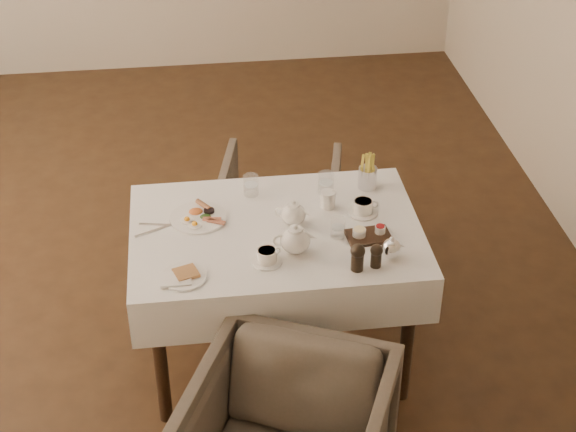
# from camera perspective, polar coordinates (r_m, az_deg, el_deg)

# --- Properties ---
(table) EXTENTS (1.28, 0.88, 0.75)m
(table) POSITION_cam_1_polar(r_m,az_deg,el_deg) (3.94, -0.77, -2.22)
(table) COLOR black
(table) RESTS_ON ground
(armchair_far) EXTENTS (0.75, 0.77, 0.59)m
(armchair_far) POSITION_cam_1_polar(r_m,az_deg,el_deg) (4.81, -0.49, 0.32)
(armchair_far) COLOR #4E4639
(armchair_far) RESTS_ON ground
(breakfast_plate) EXTENTS (0.26, 0.26, 0.03)m
(breakfast_plate) POSITION_cam_1_polar(r_m,az_deg,el_deg) (3.96, -5.79, -0.03)
(breakfast_plate) COLOR white
(breakfast_plate) RESTS_ON table
(side_plate) EXTENTS (0.19, 0.19, 0.02)m
(side_plate) POSITION_cam_1_polar(r_m,az_deg,el_deg) (3.61, -6.87, -3.93)
(side_plate) COLOR white
(side_plate) RESTS_ON table
(teapot_centre) EXTENTS (0.18, 0.16, 0.12)m
(teapot_centre) POSITION_cam_1_polar(r_m,az_deg,el_deg) (3.87, 0.35, 0.22)
(teapot_centre) COLOR white
(teapot_centre) RESTS_ON table
(teapot_front) EXTENTS (0.18, 0.14, 0.14)m
(teapot_front) POSITION_cam_1_polar(r_m,az_deg,el_deg) (3.70, 0.48, -1.46)
(teapot_front) COLOR white
(teapot_front) RESTS_ON table
(creamer) EXTENTS (0.07, 0.07, 0.08)m
(creamer) POSITION_cam_1_polar(r_m,az_deg,el_deg) (4.00, 2.59, 1.09)
(creamer) COLOR white
(creamer) RESTS_ON table
(teacup_near) EXTENTS (0.13, 0.13, 0.06)m
(teacup_near) POSITION_cam_1_polar(r_m,az_deg,el_deg) (3.66, -1.37, -2.65)
(teacup_near) COLOR white
(teacup_near) RESTS_ON table
(teacup_far) EXTENTS (0.14, 0.14, 0.07)m
(teacup_far) POSITION_cam_1_polar(r_m,az_deg,el_deg) (3.97, 4.86, 0.55)
(teacup_far) COLOR white
(teacup_far) RESTS_ON table
(glass_left) EXTENTS (0.08, 0.08, 0.10)m
(glass_left) POSITION_cam_1_polar(r_m,az_deg,el_deg) (4.08, -2.41, 2.01)
(glass_left) COLOR silver
(glass_left) RESTS_ON table
(glass_mid) EXTENTS (0.07, 0.07, 0.09)m
(glass_mid) POSITION_cam_1_polar(r_m,az_deg,el_deg) (3.81, 3.24, -0.75)
(glass_mid) COLOR silver
(glass_mid) RESTS_ON table
(glass_right) EXTENTS (0.09, 0.09, 0.10)m
(glass_right) POSITION_cam_1_polar(r_m,az_deg,el_deg) (4.10, 2.47, 2.15)
(glass_right) COLOR silver
(glass_right) RESTS_ON table
(condiment_board) EXTENTS (0.20, 0.14, 0.05)m
(condiment_board) POSITION_cam_1_polar(r_m,az_deg,el_deg) (3.83, 5.20, -1.21)
(condiment_board) COLOR black
(condiment_board) RESTS_ON table
(pepper_mill_left) EXTENTS (0.07, 0.07, 0.12)m
(pepper_mill_left) POSITION_cam_1_polar(r_m,az_deg,el_deg) (3.61, 4.52, -2.67)
(pepper_mill_left) COLOR black
(pepper_mill_left) RESTS_ON table
(pepper_mill_right) EXTENTS (0.06, 0.06, 0.11)m
(pepper_mill_right) POSITION_cam_1_polar(r_m,az_deg,el_deg) (3.64, 5.73, -2.56)
(pepper_mill_right) COLOR black
(pepper_mill_right) RESTS_ON table
(silver_pot) EXTENTS (0.10, 0.09, 0.11)m
(silver_pot) POSITION_cam_1_polar(r_m,az_deg,el_deg) (3.70, 6.70, -2.00)
(silver_pot) COLOR white
(silver_pot) RESTS_ON table
(fries_cup) EXTENTS (0.09, 0.09, 0.19)m
(fries_cup) POSITION_cam_1_polar(r_m,az_deg,el_deg) (4.13, 5.18, 2.83)
(fries_cup) COLOR silver
(fries_cup) RESTS_ON table
(cutlery_fork) EXTENTS (0.17, 0.05, 0.00)m
(cutlery_fork) POSITION_cam_1_polar(r_m,az_deg,el_deg) (3.94, -8.36, -0.56)
(cutlery_fork) COLOR silver
(cutlery_fork) RESTS_ON table
(cutlery_knife) EXTENTS (0.18, 0.09, 0.00)m
(cutlery_knife) POSITION_cam_1_polar(r_m,az_deg,el_deg) (3.91, -8.60, -0.92)
(cutlery_knife) COLOR silver
(cutlery_knife) RESTS_ON table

